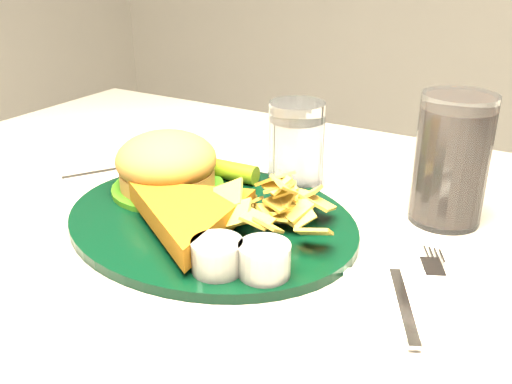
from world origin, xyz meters
TOP-DOWN VIEW (x-y plane):
  - dinner_plate at (-0.05, -0.03)m, footprint 0.38×0.33m
  - water_glass at (-0.02, 0.12)m, footprint 0.08×0.08m
  - cola_glass at (0.18, 0.12)m, footprint 0.10×0.10m
  - fork_napkin at (0.19, -0.07)m, footprint 0.17×0.19m
  - spoon at (-0.27, 0.02)m, footprint 0.11×0.14m

SIDE VIEW (x-z plane):
  - spoon at x=-0.27m, z-range 0.75..0.76m
  - fork_napkin at x=0.19m, z-range 0.75..0.76m
  - dinner_plate at x=-0.05m, z-range 0.75..0.83m
  - water_glass at x=-0.02m, z-range 0.75..0.86m
  - cola_glass at x=0.18m, z-range 0.75..0.90m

